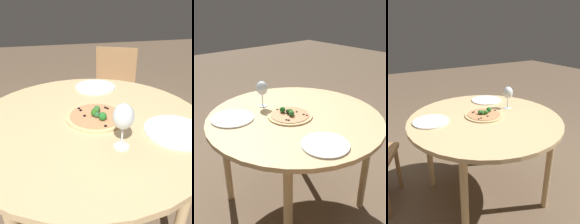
{
  "view_description": "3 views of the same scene",
  "coord_description": "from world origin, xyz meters",
  "views": [
    {
      "loc": [
        -0.19,
        -0.92,
        1.26
      ],
      "look_at": [
        0.03,
        -0.01,
        0.78
      ],
      "focal_mm": 35.0,
      "sensor_mm": 36.0,
      "label": 1
    },
    {
      "loc": [
        0.99,
        1.12,
        1.45
      ],
      "look_at": [
        0.03,
        -0.01,
        0.78
      ],
      "focal_mm": 40.0,
      "sensor_mm": 36.0,
      "label": 2
    },
    {
      "loc": [
        -1.31,
        0.78,
        1.39
      ],
      "look_at": [
        0.03,
        -0.01,
        0.78
      ],
      "focal_mm": 35.0,
      "sensor_mm": 36.0,
      "label": 3
    }
  ],
  "objects": [
    {
      "name": "dining_table",
      "position": [
        0.0,
        0.0,
        0.67
      ],
      "size": [
        1.15,
        1.15,
        0.75
      ],
      "color": "tan",
      "rests_on": "ground_plane"
    },
    {
      "name": "ground_plane",
      "position": [
        0.0,
        0.0,
        0.0
      ],
      "size": [
        12.0,
        12.0,
        0.0
      ],
      "primitive_type": "plane",
      "color": "brown"
    },
    {
      "name": "plate_near",
      "position": [
        0.12,
        0.38,
        0.75
      ],
      "size": [
        0.26,
        0.26,
        0.01
      ],
      "color": "silver",
      "rests_on": "dining_table"
    },
    {
      "name": "wine_glass",
      "position": [
        0.07,
        -0.26,
        0.88
      ],
      "size": [
        0.08,
        0.08,
        0.19
      ],
      "color": "silver",
      "rests_on": "dining_table"
    },
    {
      "name": "plate_far",
      "position": [
        0.34,
        -0.22,
        0.75
      ],
      "size": [
        0.27,
        0.27,
        0.01
      ],
      "color": "silver",
      "rests_on": "dining_table"
    },
    {
      "name": "pizza",
      "position": [
        0.03,
        -0.01,
        0.76
      ],
      "size": [
        0.3,
        0.3,
        0.05
      ],
      "color": "tan",
      "rests_on": "dining_table"
    }
  ]
}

